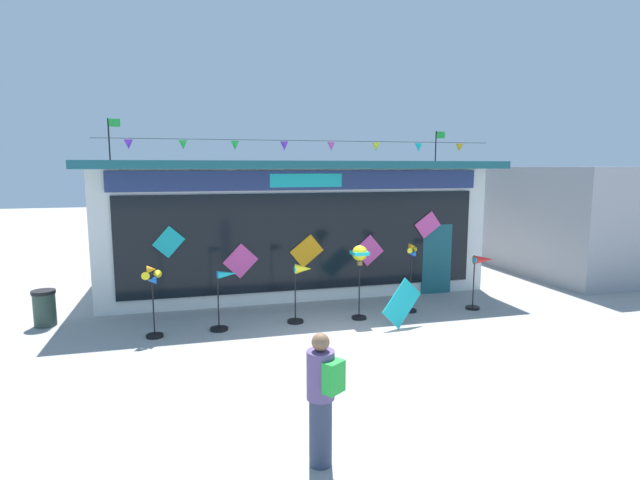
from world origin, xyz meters
The scene contains 12 objects.
ground_plane centered at (0.00, 0.00, 0.00)m, with size 80.00×80.00×0.00m, color #9E9B99.
kite_shop_building centered at (-0.09, 6.27, 1.91)m, with size 11.09×6.07×4.98m.
wind_spinner_far_left centered at (-3.91, 1.73, 1.00)m, with size 0.41×0.36×1.58m.
wind_spinner_left centered at (-2.43, 1.87, 0.74)m, with size 0.65×0.40×1.36m.
wind_spinner_center_left centered at (-0.64, 1.98, 0.91)m, with size 0.59×0.38×1.39m.
wind_spinner_center_right centered at (0.78, 1.87, 1.42)m, with size 0.37×0.37×1.79m.
wind_spinner_right centered at (2.22, 2.09, 0.99)m, with size 0.34×0.34×1.75m.
wind_spinner_far_right centered at (4.09, 1.93, 1.00)m, with size 0.72×0.36×1.39m.
person_near_camera centered at (-1.66, -3.71, 0.89)m, with size 0.44×0.47×1.68m.
trash_bin centered at (-6.38, 3.23, 0.42)m, with size 0.52×0.52×0.84m.
display_kite_on_ground centered at (1.53, 1.09, 0.55)m, with size 0.57×0.03×1.03m, color #19B7BC.
neighbour_building centered at (10.82, 6.79, 1.81)m, with size 6.18×8.94×3.63m, color #99999E.
Camera 1 is at (-3.16, -9.26, 3.64)m, focal length 28.37 mm.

